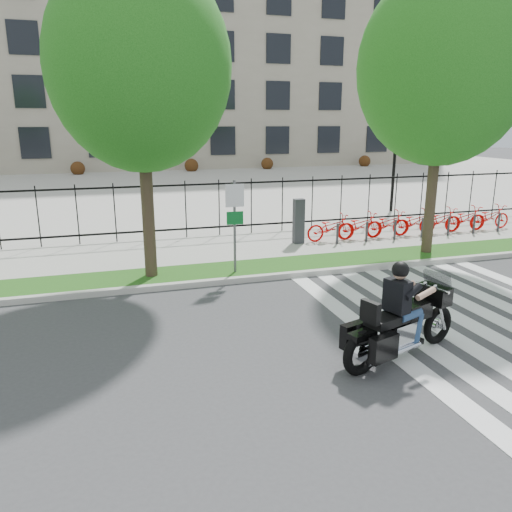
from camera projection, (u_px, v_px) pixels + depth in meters
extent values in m
plane|color=#3B3B3D|center=(269.00, 351.00, 9.28)|extent=(120.00, 120.00, 0.00)
cube|color=#AFADA5|center=(219.00, 282.00, 13.04)|extent=(60.00, 0.20, 0.15)
cube|color=#195014|center=(212.00, 273.00, 13.83)|extent=(60.00, 1.50, 0.15)
cube|color=#A9A89E|center=(196.00, 251.00, 16.13)|extent=(60.00, 3.50, 0.15)
cube|color=#A9A89E|center=(147.00, 186.00, 32.33)|extent=(80.00, 34.00, 0.10)
cube|color=gray|center=(122.00, 58.00, 48.19)|extent=(60.00, 20.00, 20.00)
cylinder|color=black|center=(394.00, 170.00, 22.67)|extent=(0.14, 0.14, 4.00)
cylinder|color=black|center=(397.00, 127.00, 22.17)|extent=(0.06, 0.70, 0.70)
sphere|color=white|center=(390.00, 124.00, 22.04)|extent=(0.36, 0.36, 0.36)
sphere|color=white|center=(404.00, 124.00, 22.24)|extent=(0.36, 0.36, 0.36)
cylinder|color=#36271D|center=(147.00, 202.00, 12.82)|extent=(0.32, 0.32, 3.94)
ellipsoid|color=#175714|center=(140.00, 65.00, 11.96)|extent=(4.44, 4.44, 5.10)
cylinder|color=#36271D|center=(432.00, 188.00, 15.24)|extent=(0.32, 0.32, 4.02)
ellipsoid|color=#175714|center=(443.00, 67.00, 14.33)|extent=(4.91, 4.91, 5.64)
cube|color=#2D2D33|center=(299.00, 221.00, 16.67)|extent=(0.35, 0.25, 1.50)
imported|color=#D20300|center=(331.00, 228.00, 17.08)|extent=(1.75, 0.61, 0.92)
cylinder|color=#2D2D33|center=(337.00, 234.00, 16.65)|extent=(0.08, 0.08, 0.70)
imported|color=#D20300|center=(360.00, 226.00, 17.40)|extent=(1.75, 0.61, 0.92)
cylinder|color=#2D2D33|center=(367.00, 232.00, 16.96)|extent=(0.08, 0.08, 0.70)
imported|color=#D20300|center=(387.00, 224.00, 17.71)|extent=(1.75, 0.61, 0.92)
cylinder|color=#2D2D33|center=(395.00, 230.00, 17.28)|extent=(0.08, 0.08, 0.70)
imported|color=#D20300|center=(414.00, 222.00, 18.02)|extent=(1.75, 0.61, 0.92)
cylinder|color=#2D2D33|center=(422.00, 228.00, 17.59)|extent=(0.08, 0.08, 0.70)
imported|color=#D20300|center=(440.00, 220.00, 18.33)|extent=(1.75, 0.61, 0.92)
cylinder|color=#2D2D33|center=(449.00, 226.00, 17.90)|extent=(0.08, 0.08, 0.70)
imported|color=#D20300|center=(465.00, 219.00, 18.64)|extent=(1.75, 0.61, 0.92)
cylinder|color=#2D2D33|center=(474.00, 224.00, 18.21)|extent=(0.08, 0.08, 0.70)
imported|color=#D20300|center=(489.00, 217.00, 18.96)|extent=(1.75, 0.61, 0.92)
cylinder|color=#2D2D33|center=(499.00, 222.00, 18.52)|extent=(0.08, 0.08, 0.70)
cylinder|color=#59595B|center=(235.00, 227.00, 13.32)|extent=(0.07, 0.07, 2.50)
cube|color=white|center=(235.00, 196.00, 13.06)|extent=(0.50, 0.03, 0.60)
cube|color=#0C6626|center=(235.00, 218.00, 13.22)|extent=(0.45, 0.03, 0.35)
torus|color=black|center=(437.00, 325.00, 9.51)|extent=(0.76, 0.37, 0.75)
torus|color=black|center=(361.00, 353.00, 8.36)|extent=(0.81, 0.40, 0.80)
cube|color=black|center=(434.00, 294.00, 9.22)|extent=(0.50, 0.67, 0.33)
cube|color=#26262B|center=(437.00, 281.00, 9.20)|extent=(0.32, 0.57, 0.33)
cube|color=silver|center=(400.00, 333.00, 8.88)|extent=(0.74, 0.56, 0.44)
cube|color=black|center=(414.00, 310.00, 8.96)|extent=(0.69, 0.54, 0.28)
cube|color=black|center=(387.00, 320.00, 8.58)|extent=(0.85, 0.61, 0.15)
cube|color=black|center=(370.00, 312.00, 8.27)|extent=(0.22, 0.39, 0.37)
cube|color=black|center=(384.00, 348.00, 8.15)|extent=(0.57, 0.33, 0.44)
cube|color=black|center=(354.00, 335.00, 8.67)|extent=(0.57, 0.33, 0.44)
cube|color=black|center=(397.00, 296.00, 8.59)|extent=(0.38, 0.50, 0.57)
sphere|color=tan|center=(400.00, 272.00, 8.50)|extent=(0.25, 0.25, 0.25)
sphere|color=black|center=(400.00, 270.00, 8.49)|extent=(0.30, 0.30, 0.30)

